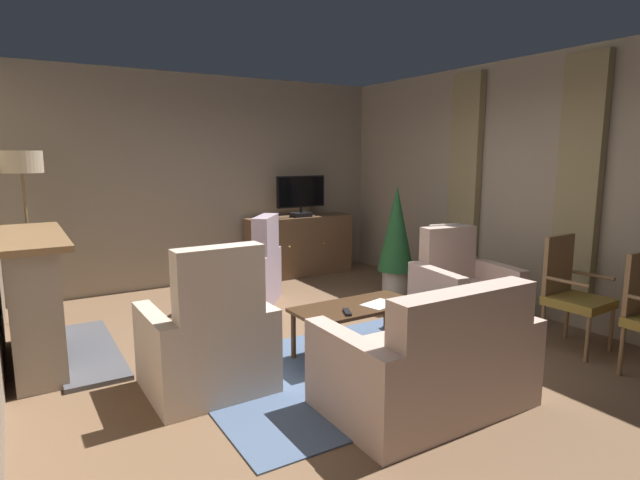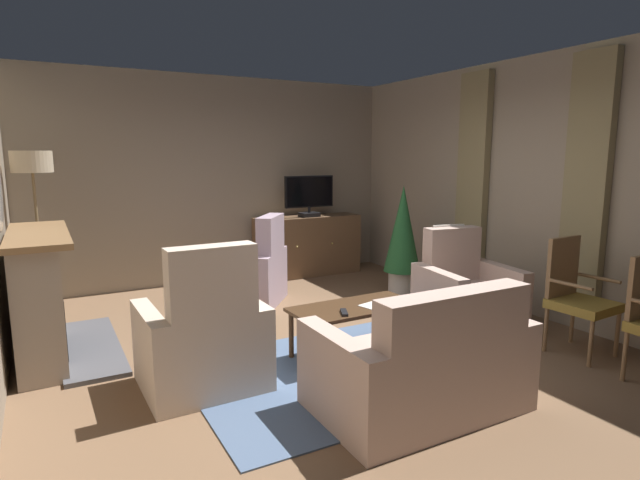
% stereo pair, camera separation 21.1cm
% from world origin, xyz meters
% --- Properties ---
extents(ground_plane, '(5.67, 6.94, 0.04)m').
position_xyz_m(ground_plane, '(0.00, 0.00, -0.02)').
color(ground_plane, brown).
extents(wall_back, '(5.67, 0.10, 2.82)m').
position_xyz_m(wall_back, '(0.00, 3.22, 1.41)').
color(wall_back, gray).
rests_on(wall_back, ground_plane).
extents(wall_right_with_window, '(0.10, 6.94, 2.82)m').
position_xyz_m(wall_right_with_window, '(2.58, 0.00, 1.41)').
color(wall_right_with_window, gray).
rests_on(wall_right_with_window, ground_plane).
extents(curtain_panel_near, '(0.10, 0.44, 2.37)m').
position_xyz_m(curtain_panel_near, '(2.47, -0.62, 1.55)').
color(curtain_panel_near, '#8E7F56').
extents(curtain_panel_far, '(0.10, 0.44, 2.37)m').
position_xyz_m(curtain_panel_far, '(2.47, 0.88, 1.55)').
color(curtain_panel_far, '#8E7F56').
extents(rug_central, '(2.48, 1.81, 0.01)m').
position_xyz_m(rug_central, '(-0.09, -0.35, 0.01)').
color(rug_central, slate).
rests_on(rug_central, ground_plane).
extents(fireplace, '(0.82, 1.60, 1.12)m').
position_xyz_m(fireplace, '(-2.25, 1.19, 0.53)').
color(fireplace, '#4C4C51').
rests_on(fireplace, ground_plane).
extents(tv_cabinet, '(1.59, 0.45, 0.87)m').
position_xyz_m(tv_cabinet, '(1.22, 2.87, 0.41)').
color(tv_cabinet, '#4A3523').
rests_on(tv_cabinet, ground_plane).
extents(television, '(0.76, 0.20, 0.59)m').
position_xyz_m(television, '(1.22, 2.82, 1.19)').
color(television, black).
rests_on(television, tv_cabinet).
extents(coffee_table, '(1.15, 0.55, 0.46)m').
position_xyz_m(coffee_table, '(0.16, -0.09, 0.41)').
color(coffee_table, '#422B19').
rests_on(coffee_table, ground_plane).
extents(tv_remote, '(0.12, 0.18, 0.02)m').
position_xyz_m(tv_remote, '(-0.04, -0.24, 0.47)').
color(tv_remote, black).
rests_on(tv_remote, coffee_table).
extents(folded_newspaper, '(0.34, 0.29, 0.01)m').
position_xyz_m(folded_newspaper, '(0.35, -0.18, 0.46)').
color(folded_newspaper, silver).
rests_on(folded_newspaper, coffee_table).
extents(sofa_floral, '(1.43, 0.91, 0.93)m').
position_xyz_m(sofa_floral, '(0.03, -1.16, 0.31)').
color(sofa_floral, '#BC9E8E').
rests_on(sofa_floral, ground_plane).
extents(armchair_facing_sofa, '(0.90, 0.82, 1.15)m').
position_xyz_m(armchair_facing_sofa, '(-1.20, -0.09, 0.36)').
color(armchair_facing_sofa, '#C6B29E').
rests_on(armchair_facing_sofa, ground_plane).
extents(armchair_by_fireplace, '(0.97, 0.93, 1.04)m').
position_xyz_m(armchair_by_fireplace, '(1.52, -0.06, 0.34)').
color(armchair_by_fireplace, '#BC9E8E').
rests_on(armchair_by_fireplace, ground_plane).
extents(armchair_in_far_corner, '(1.17, 1.18, 1.07)m').
position_xyz_m(armchair_in_far_corner, '(-0.07, 1.89, 0.34)').
color(armchair_in_far_corner, '#AD93A3').
rests_on(armchair_in_far_corner, ground_plane).
extents(side_chair_tucked_against_wall, '(0.51, 0.51, 1.04)m').
position_xyz_m(side_chair_tucked_against_wall, '(1.95, -0.97, 0.53)').
color(side_chair_tucked_against_wall, olive).
rests_on(side_chair_tucked_against_wall, ground_plane).
extents(potted_plant_tall_palm_by_window, '(0.46, 0.46, 1.39)m').
position_xyz_m(potted_plant_tall_palm_by_window, '(1.76, 1.32, 0.76)').
color(potted_plant_tall_palm_by_window, beige).
rests_on(potted_plant_tall_palm_by_window, ground_plane).
extents(cat, '(0.54, 0.49, 0.24)m').
position_xyz_m(cat, '(-1.05, 1.12, 0.12)').
color(cat, tan).
rests_on(cat, ground_plane).
extents(floor_lamp, '(0.41, 0.41, 1.81)m').
position_xyz_m(floor_lamp, '(-2.25, 2.49, 1.52)').
color(floor_lamp, '#4C4233').
rests_on(floor_lamp, ground_plane).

